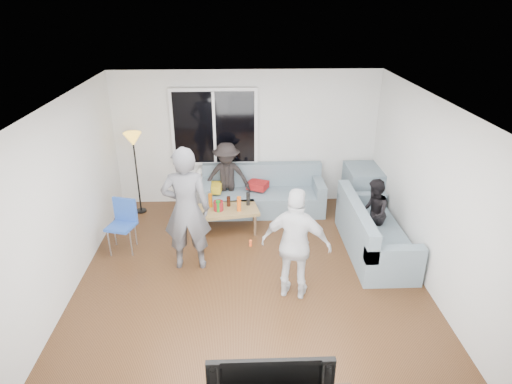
{
  "coord_description": "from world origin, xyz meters",
  "views": [
    {
      "loc": [
        -0.13,
        -5.35,
        3.84
      ],
      "look_at": [
        0.1,
        0.6,
        1.15
      ],
      "focal_mm": 30.89,
      "sensor_mm": 36.0,
      "label": 1
    }
  ],
  "objects_px": {
    "spectator_right": "(373,213)",
    "television": "(270,378)",
    "player_right": "(296,245)",
    "coffee_table": "(226,219)",
    "side_chair": "(121,227)",
    "floor_lamp": "(137,174)",
    "sofa_right_section": "(376,228)",
    "sofa_back_section": "(263,190)",
    "player_left": "(186,210)",
    "spectator_back": "(227,178)"
  },
  "relations": [
    {
      "from": "spectator_right",
      "to": "television",
      "type": "height_order",
      "value": "spectator_right"
    },
    {
      "from": "player_right",
      "to": "spectator_right",
      "type": "xyz_separation_m",
      "value": [
        1.42,
        1.29,
        -0.22
      ]
    },
    {
      "from": "player_right",
      "to": "coffee_table",
      "type": "bearing_deg",
      "value": -46.19
    },
    {
      "from": "side_chair",
      "to": "floor_lamp",
      "type": "bearing_deg",
      "value": 106.36
    },
    {
      "from": "sofa_right_section",
      "to": "player_right",
      "type": "xyz_separation_m",
      "value": [
        -1.42,
        -1.08,
        0.38
      ]
    },
    {
      "from": "sofa_right_section",
      "to": "spectator_right",
      "type": "xyz_separation_m",
      "value": [
        0.0,
        0.21,
        0.16
      ]
    },
    {
      "from": "sofa_back_section",
      "to": "sofa_right_section",
      "type": "xyz_separation_m",
      "value": [
        1.73,
        -1.54,
        0.0
      ]
    },
    {
      "from": "sofa_back_section",
      "to": "player_right",
      "type": "relative_size",
      "value": 1.44
    },
    {
      "from": "sofa_right_section",
      "to": "player_left",
      "type": "bearing_deg",
      "value": 95.8
    },
    {
      "from": "sofa_right_section",
      "to": "side_chair",
      "type": "height_order",
      "value": "side_chair"
    },
    {
      "from": "player_left",
      "to": "spectator_back",
      "type": "xyz_separation_m",
      "value": [
        0.54,
        1.87,
        -0.28
      ]
    },
    {
      "from": "sofa_back_section",
      "to": "player_right",
      "type": "height_order",
      "value": "player_right"
    },
    {
      "from": "television",
      "to": "spectator_right",
      "type": "bearing_deg",
      "value": 60.84
    },
    {
      "from": "sofa_right_section",
      "to": "floor_lamp",
      "type": "xyz_separation_m",
      "value": [
        -4.07,
        1.59,
        0.36
      ]
    },
    {
      "from": "sofa_back_section",
      "to": "coffee_table",
      "type": "relative_size",
      "value": 2.09
    },
    {
      "from": "spectator_right",
      "to": "television",
      "type": "distance_m",
      "value": 3.95
    },
    {
      "from": "floor_lamp",
      "to": "spectator_back",
      "type": "xyz_separation_m",
      "value": [
        1.67,
        -0.02,
        -0.1
      ]
    },
    {
      "from": "spectator_right",
      "to": "floor_lamp",
      "type": "bearing_deg",
      "value": -94.54
    },
    {
      "from": "floor_lamp",
      "to": "spectator_back",
      "type": "bearing_deg",
      "value": -0.64
    },
    {
      "from": "sofa_right_section",
      "to": "television",
      "type": "bearing_deg",
      "value": 149.25
    },
    {
      "from": "coffee_table",
      "to": "floor_lamp",
      "type": "distance_m",
      "value": 1.91
    },
    {
      "from": "side_chair",
      "to": "spectator_right",
      "type": "distance_m",
      "value": 4.07
    },
    {
      "from": "player_left",
      "to": "television",
      "type": "bearing_deg",
      "value": 108.68
    },
    {
      "from": "player_right",
      "to": "spectator_right",
      "type": "height_order",
      "value": "player_right"
    },
    {
      "from": "sofa_back_section",
      "to": "television",
      "type": "distance_m",
      "value": 4.79
    },
    {
      "from": "side_chair",
      "to": "spectator_right",
      "type": "relative_size",
      "value": 0.74
    },
    {
      "from": "sofa_right_section",
      "to": "spectator_back",
      "type": "bearing_deg",
      "value": 56.8
    },
    {
      "from": "sofa_back_section",
      "to": "spectator_back",
      "type": "relative_size",
      "value": 1.68
    },
    {
      "from": "side_chair",
      "to": "spectator_back",
      "type": "xyz_separation_m",
      "value": [
        1.67,
        1.39,
        0.25
      ]
    },
    {
      "from": "floor_lamp",
      "to": "spectator_right",
      "type": "height_order",
      "value": "floor_lamp"
    },
    {
      "from": "sofa_back_section",
      "to": "spectator_back",
      "type": "bearing_deg",
      "value": 177.46
    },
    {
      "from": "floor_lamp",
      "to": "spectator_back",
      "type": "relative_size",
      "value": 1.14
    },
    {
      "from": "coffee_table",
      "to": "spectator_right",
      "type": "distance_m",
      "value": 2.52
    },
    {
      "from": "player_right",
      "to": "spectator_right",
      "type": "distance_m",
      "value": 1.93
    },
    {
      "from": "spectator_back",
      "to": "television",
      "type": "xyz_separation_m",
      "value": [
        0.48,
        -4.8,
        0.07
      ]
    },
    {
      "from": "sofa_back_section",
      "to": "player_left",
      "type": "bearing_deg",
      "value": -123.52
    },
    {
      "from": "sofa_right_section",
      "to": "floor_lamp",
      "type": "distance_m",
      "value": 4.38
    },
    {
      "from": "side_chair",
      "to": "sofa_back_section",
      "type": "bearing_deg",
      "value": 46.4
    },
    {
      "from": "coffee_table",
      "to": "floor_lamp",
      "type": "height_order",
      "value": "floor_lamp"
    },
    {
      "from": "spectator_right",
      "to": "sofa_right_section",
      "type": "bearing_deg",
      "value": 14.13
    },
    {
      "from": "coffee_table",
      "to": "spectator_back",
      "type": "relative_size",
      "value": 0.8
    },
    {
      "from": "sofa_right_section",
      "to": "floor_lamp",
      "type": "relative_size",
      "value": 1.28
    },
    {
      "from": "sofa_right_section",
      "to": "coffee_table",
      "type": "relative_size",
      "value": 1.82
    },
    {
      "from": "player_left",
      "to": "floor_lamp",
      "type": "bearing_deg",
      "value": -59.81
    },
    {
      "from": "sofa_right_section",
      "to": "player_right",
      "type": "relative_size",
      "value": 1.25
    },
    {
      "from": "spectator_right",
      "to": "coffee_table",
      "type": "bearing_deg",
      "value": -90.49
    },
    {
      "from": "spectator_back",
      "to": "player_right",
      "type": "bearing_deg",
      "value": -66.85
    },
    {
      "from": "sofa_back_section",
      "to": "coffee_table",
      "type": "height_order",
      "value": "sofa_back_section"
    },
    {
      "from": "side_chair",
      "to": "television",
      "type": "xyz_separation_m",
      "value": [
        2.15,
        -3.41,
        0.32
      ]
    },
    {
      "from": "side_chair",
      "to": "spectator_back",
      "type": "relative_size",
      "value": 0.63
    }
  ]
}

